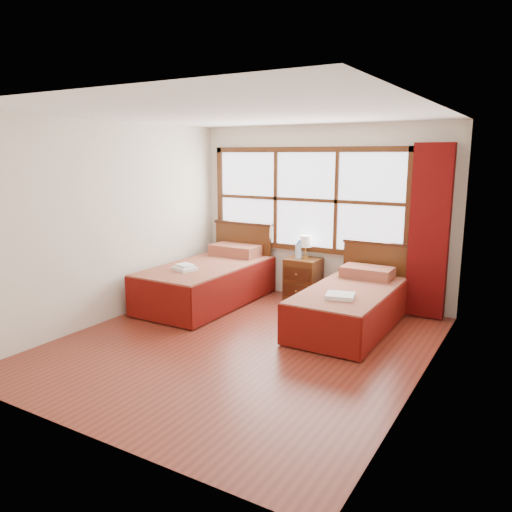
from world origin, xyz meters
The scene contains 15 objects.
floor centered at (0.00, 0.00, 0.00)m, with size 4.50×4.50×0.00m, color maroon.
ceiling centered at (0.00, 0.00, 2.60)m, with size 4.50×4.50×0.00m, color white.
wall_back centered at (0.00, 2.25, 1.30)m, with size 4.00×4.00×0.00m, color silver.
wall_left centered at (-2.00, 0.00, 1.30)m, with size 4.50×4.50×0.00m, color silver.
wall_right centered at (2.00, 0.00, 1.30)m, with size 4.50×4.50×0.00m, color silver.
window centered at (-0.25, 2.21, 1.50)m, with size 3.16×0.06×1.56m.
curtain centered at (1.60, 2.11, 1.17)m, with size 0.50×0.16×2.30m, color #5C0909.
bed_left centered at (-1.32, 1.20, 0.33)m, with size 1.13×2.18×1.10m.
bed_right centered at (0.88, 1.20, 0.30)m, with size 1.00×2.02×0.97m.
nightstand centered at (-0.16, 1.99, 0.32)m, with size 0.48×0.48×0.64m.
towels_left centered at (-1.36, 0.68, 0.62)m, with size 0.35×0.33×0.09m.
towels_right centered at (0.92, 0.71, 0.54)m, with size 0.38×0.35×0.05m.
lamp centered at (-0.17, 2.08, 0.88)m, with size 0.17×0.17×0.34m.
bottle_near centered at (-0.25, 1.96, 0.76)m, with size 0.06×0.06×0.24m.
bottle_far centered at (-0.24, 2.00, 0.77)m, with size 0.07×0.07×0.27m.
Camera 1 is at (2.93, -4.64, 2.17)m, focal length 35.00 mm.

